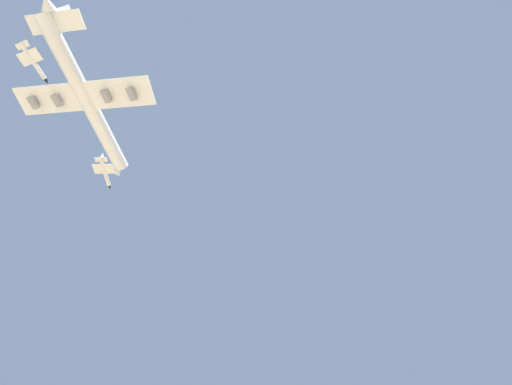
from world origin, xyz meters
name	(u,v)px	position (x,y,z in m)	size (l,w,h in m)	color
carrier_jet	(85,97)	(26.62, 130.04, 146.97)	(77.55, 61.00, 20.10)	white
chase_jet_lead	(33,61)	(7.99, 138.07, 130.63)	(15.05, 9.11, 4.00)	silver
chase_jet_left_wing	(105,172)	(46.74, 116.98, 122.13)	(15.24, 8.41, 4.00)	silver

